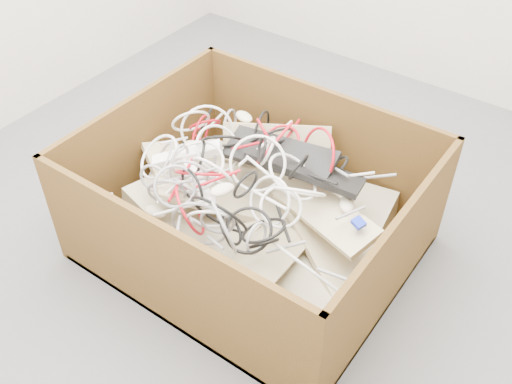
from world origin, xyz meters
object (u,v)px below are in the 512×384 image
Objects in this scene: cardboard_box at (250,222)px; vga_plug at (359,223)px; power_strip_right at (198,183)px; power_strip_left at (187,155)px.

vga_plug is (0.46, 0.05, 0.22)m from cardboard_box.
cardboard_box is 4.80× the size of power_strip_right.
power_strip_left reaches higher than vga_plug.
power_strip_left reaches higher than power_strip_right.
cardboard_box is 27.75× the size of vga_plug.
power_strip_left is 0.76m from vga_plug.
power_strip_left is 1.12× the size of power_strip_right.
power_strip_right is at bearing -146.15° from vga_plug.
power_strip_right is (-0.18, -0.10, 0.20)m from cardboard_box.
power_strip_left is at bearing 178.23° from power_strip_right.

